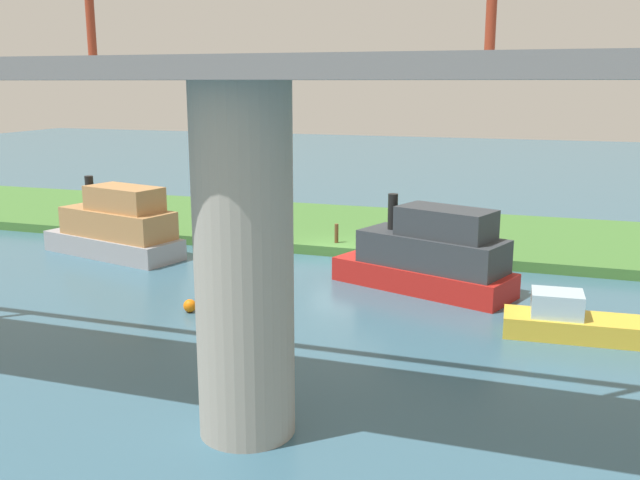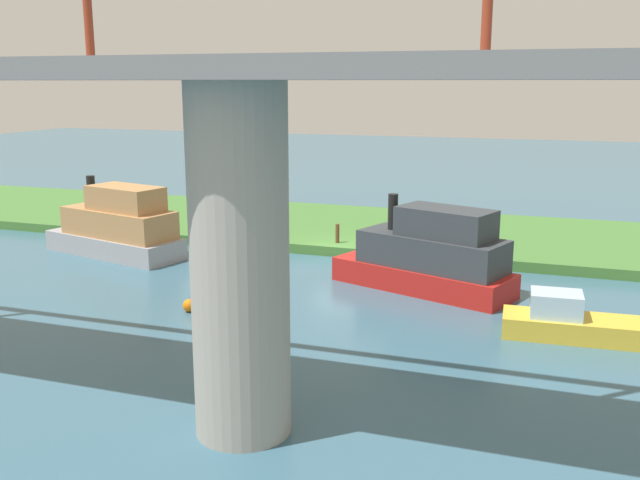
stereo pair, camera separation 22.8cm
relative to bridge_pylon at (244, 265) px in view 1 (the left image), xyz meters
The scene contains 10 objects.
ground_plane 18.76m from the bridge_pylon, 79.58° to the right, with size 160.00×160.00×0.00m, color #386075.
grassy_bank 24.52m from the bridge_pylon, 82.15° to the right, with size 80.00×12.00×0.50m, color #427533.
bridge_pylon is the anchor object (origin of this frame).
bridge_span 4.81m from the bridge_pylon, 90.00° to the right, with size 74.51×4.30×3.25m.
person_on_bank 20.31m from the bridge_pylon, 94.88° to the right, with size 0.48×0.48×1.39m.
mooring_post 19.60m from the bridge_pylon, 79.35° to the right, with size 0.20×0.20×0.98m, color brown.
riverboat_paddlewheel 20.45m from the bridge_pylon, 46.81° to the right, with size 8.06×4.42×3.92m.
pontoon_yellow 12.94m from the bridge_pylon, 128.66° to the right, with size 4.83×1.96×1.58m.
houseboat_blue 14.19m from the bridge_pylon, 98.62° to the right, with size 8.09×5.02×3.92m.
marker_buoy 10.70m from the bridge_pylon, 52.91° to the right, with size 0.50×0.50×0.50m, color orange.
Camera 1 is at (-10.26, 32.92, 8.59)m, focal length 39.81 mm.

